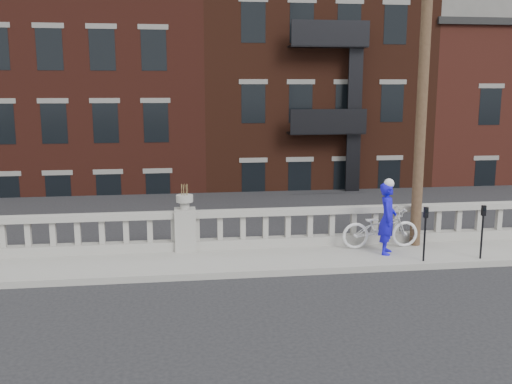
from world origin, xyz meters
TOP-DOWN VIEW (x-y plane):
  - ground at (0.00, 0.00)m, footprint 120.00×120.00m
  - sidewalk at (0.00, 3.00)m, footprint 32.00×2.20m
  - balustrade at (0.00, 3.95)m, footprint 28.00×0.34m
  - planter_pedestal at (0.00, 3.95)m, footprint 0.55×0.55m
  - lower_level at (0.56, 23.04)m, footprint 80.00×44.00m
  - utility_pole at (6.20, 3.60)m, footprint 1.60×0.28m
  - parking_meter_b at (5.81, 2.15)m, footprint 0.10×0.09m
  - parking_meter_c at (7.31, 2.15)m, footprint 0.10×0.09m
  - bicycle at (5.15, 3.46)m, footprint 2.08×0.73m
  - cyclist at (5.13, 2.91)m, footprint 0.68×0.80m

SIDE VIEW (x-z plane):
  - ground at x=0.00m, z-range 0.00..0.00m
  - sidewalk at x=0.00m, z-range 0.00..0.15m
  - balustrade at x=0.00m, z-range 0.13..1.16m
  - bicycle at x=5.15m, z-range 0.15..1.24m
  - planter_pedestal at x=0.00m, z-range -0.05..1.71m
  - parking_meter_b at x=5.81m, z-range 0.32..1.68m
  - parking_meter_c at x=7.31m, z-range 0.32..1.68m
  - cyclist at x=5.13m, z-range 0.15..2.00m
  - lower_level at x=0.56m, z-range -7.77..13.03m
  - utility_pole at x=6.20m, z-range 0.24..10.24m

